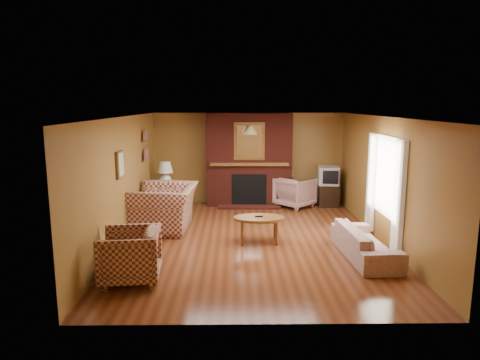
{
  "coord_description": "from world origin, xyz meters",
  "views": [
    {
      "loc": [
        -0.37,
        -8.05,
        2.66
      ],
      "look_at": [
        -0.26,
        0.6,
        1.09
      ],
      "focal_mm": 32.0,
      "sensor_mm": 36.0,
      "label": 1
    }
  ],
  "objects_px": {
    "side_table": "(166,198)",
    "plaid_armchair": "(130,255)",
    "fireplace": "(249,160)",
    "plaid_loveseat": "(165,208)",
    "crt_tv": "(328,176)",
    "floral_armchair": "(295,192)",
    "coffee_table": "(259,220)",
    "tv_stand": "(328,195)",
    "table_lamp": "(165,173)",
    "floral_sofa": "(365,243)"
  },
  "relations": [
    {
      "from": "plaid_loveseat",
      "to": "crt_tv",
      "type": "height_order",
      "value": "crt_tv"
    },
    {
      "from": "table_lamp",
      "to": "crt_tv",
      "type": "xyz_separation_m",
      "value": [
        4.15,
        0.34,
        -0.14
      ]
    },
    {
      "from": "fireplace",
      "to": "plaid_armchair",
      "type": "bearing_deg",
      "value": -111.66
    },
    {
      "from": "floral_sofa",
      "to": "coffee_table",
      "type": "xyz_separation_m",
      "value": [
        -1.81,
        0.83,
        0.18
      ]
    },
    {
      "from": "plaid_armchair",
      "to": "coffee_table",
      "type": "xyz_separation_m",
      "value": [
        2.04,
        1.79,
        0.05
      ]
    },
    {
      "from": "plaid_loveseat",
      "to": "table_lamp",
      "type": "distance_m",
      "value": 1.78
    },
    {
      "from": "floral_sofa",
      "to": "coffee_table",
      "type": "relative_size",
      "value": 1.86
    },
    {
      "from": "plaid_loveseat",
      "to": "tv_stand",
      "type": "xyz_separation_m",
      "value": [
        3.9,
        2.04,
        -0.19
      ]
    },
    {
      "from": "floral_armchair",
      "to": "coffee_table",
      "type": "xyz_separation_m",
      "value": [
        -1.09,
        -2.87,
        0.06
      ]
    },
    {
      "from": "tv_stand",
      "to": "crt_tv",
      "type": "xyz_separation_m",
      "value": [
        0.0,
        -0.01,
        0.52
      ]
    },
    {
      "from": "plaid_armchair",
      "to": "tv_stand",
      "type": "relative_size",
      "value": 1.55
    },
    {
      "from": "crt_tv",
      "to": "side_table",
      "type": "bearing_deg",
      "value": -175.26
    },
    {
      "from": "plaid_loveseat",
      "to": "floral_armchair",
      "type": "relative_size",
      "value": 1.71
    },
    {
      "from": "floral_armchair",
      "to": "floral_sofa",
      "type": "bearing_deg",
      "value": 147.41
    },
    {
      "from": "crt_tv",
      "to": "floral_armchair",
      "type": "bearing_deg",
      "value": -175.47
    },
    {
      "from": "tv_stand",
      "to": "floral_sofa",
      "type": "bearing_deg",
      "value": -94.17
    },
    {
      "from": "table_lamp",
      "to": "plaid_loveseat",
      "type": "bearing_deg",
      "value": -81.61
    },
    {
      "from": "fireplace",
      "to": "plaid_loveseat",
      "type": "height_order",
      "value": "fireplace"
    },
    {
      "from": "fireplace",
      "to": "table_lamp",
      "type": "xyz_separation_m",
      "value": [
        -2.1,
        -0.53,
        -0.24
      ]
    },
    {
      "from": "floral_sofa",
      "to": "table_lamp",
      "type": "relative_size",
      "value": 2.86
    },
    {
      "from": "plaid_loveseat",
      "to": "plaid_armchair",
      "type": "relative_size",
      "value": 1.64
    },
    {
      "from": "floral_armchair",
      "to": "side_table",
      "type": "height_order",
      "value": "floral_armchair"
    },
    {
      "from": "plaid_armchair",
      "to": "coffee_table",
      "type": "height_order",
      "value": "plaid_armchair"
    },
    {
      "from": "floral_armchair",
      "to": "crt_tv",
      "type": "distance_m",
      "value": 0.96
    },
    {
      "from": "floral_sofa",
      "to": "coffee_table",
      "type": "distance_m",
      "value": 2.0
    },
    {
      "from": "side_table",
      "to": "crt_tv",
      "type": "bearing_deg",
      "value": 4.74
    },
    {
      "from": "fireplace",
      "to": "plaid_armchair",
      "type": "distance_m",
      "value": 5.34
    },
    {
      "from": "fireplace",
      "to": "floral_sofa",
      "type": "distance_m",
      "value": 4.48
    },
    {
      "from": "tv_stand",
      "to": "table_lamp",
      "type": "bearing_deg",
      "value": -177.07
    },
    {
      "from": "plaid_armchair",
      "to": "floral_sofa",
      "type": "height_order",
      "value": "plaid_armchair"
    },
    {
      "from": "plaid_loveseat",
      "to": "side_table",
      "type": "bearing_deg",
      "value": -168.62
    },
    {
      "from": "fireplace",
      "to": "coffee_table",
      "type": "distance_m",
      "value": 3.21
    },
    {
      "from": "plaid_loveseat",
      "to": "coffee_table",
      "type": "bearing_deg",
      "value": 68.2
    },
    {
      "from": "fireplace",
      "to": "side_table",
      "type": "distance_m",
      "value": 2.34
    },
    {
      "from": "fireplace",
      "to": "side_table",
      "type": "bearing_deg",
      "value": -165.71
    },
    {
      "from": "tv_stand",
      "to": "crt_tv",
      "type": "relative_size",
      "value": 1.0
    },
    {
      "from": "coffee_table",
      "to": "crt_tv",
      "type": "bearing_deg",
      "value": 56.28
    },
    {
      "from": "plaid_armchair",
      "to": "crt_tv",
      "type": "xyz_separation_m",
      "value": [
        4.0,
        4.72,
        0.4
      ]
    },
    {
      "from": "plaid_loveseat",
      "to": "coffee_table",
      "type": "distance_m",
      "value": 2.14
    },
    {
      "from": "fireplace",
      "to": "tv_stand",
      "type": "distance_m",
      "value": 2.25
    },
    {
      "from": "plaid_armchair",
      "to": "coffee_table",
      "type": "bearing_deg",
      "value": 125.64
    },
    {
      "from": "fireplace",
      "to": "plaid_armchair",
      "type": "height_order",
      "value": "fireplace"
    },
    {
      "from": "floral_sofa",
      "to": "side_table",
      "type": "distance_m",
      "value": 5.26
    },
    {
      "from": "coffee_table",
      "to": "tv_stand",
      "type": "bearing_deg",
      "value": 56.33
    },
    {
      "from": "floral_sofa",
      "to": "tv_stand",
      "type": "distance_m",
      "value": 3.77
    },
    {
      "from": "side_table",
      "to": "tv_stand",
      "type": "distance_m",
      "value": 4.16
    },
    {
      "from": "table_lamp",
      "to": "floral_armchair",
      "type": "bearing_deg",
      "value": 4.8
    },
    {
      "from": "floral_armchair",
      "to": "crt_tv",
      "type": "relative_size",
      "value": 1.49
    },
    {
      "from": "coffee_table",
      "to": "floral_sofa",
      "type": "bearing_deg",
      "value": -24.6
    },
    {
      "from": "side_table",
      "to": "plaid_armchair",
      "type": "bearing_deg",
      "value": -88.04
    }
  ]
}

